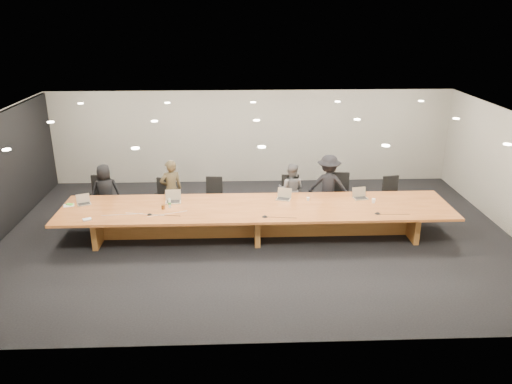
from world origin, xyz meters
TOP-DOWN VIEW (x-y plane):
  - ground at (0.00, 0.00)m, footprint 12.00×12.00m
  - back_wall at (0.00, 4.00)m, footprint 12.00×0.02m
  - conference_table at (0.00, 0.00)m, footprint 9.00×1.80m
  - chair_far_left at (-3.91, 1.19)m, footprint 0.61×0.61m
  - chair_left at (-2.36, 1.28)m, footprint 0.64×0.64m
  - chair_mid_left at (-1.05, 1.31)m, footprint 0.56×0.56m
  - chair_mid_right at (0.92, 1.19)m, footprint 0.57×0.57m
  - chair_right at (2.19, 1.20)m, footprint 0.64×0.64m
  - chair_far_right at (3.57, 1.19)m, footprint 0.60×0.60m
  - person_a at (-3.76, 1.27)m, footprint 0.79×0.61m
  - person_b at (-2.09, 1.18)m, footprint 0.65×0.54m
  - person_c at (0.94, 1.26)m, footprint 0.80×0.70m
  - person_d at (1.88, 1.23)m, footprint 1.13×0.77m
  - laptop_a at (-4.02, 0.30)m, footprint 0.36×0.32m
  - laptop_b at (-1.95, 0.35)m, footprint 0.38×0.29m
  - laptop_d at (0.66, 0.43)m, footprint 0.40×0.34m
  - laptop_e at (2.52, 0.41)m, footprint 0.37×0.30m
  - water_bottle at (-2.00, 0.04)m, footprint 0.07×0.07m
  - amber_mug at (-2.13, -0.06)m, footprint 0.09×0.09m
  - paper_cup_near at (1.24, 0.33)m, footprint 0.09×0.09m
  - paper_cup_far at (2.76, 0.13)m, footprint 0.09×0.09m
  - notepad at (-4.35, 0.24)m, footprint 0.28×0.24m
  - lime_gadget at (-4.33, 0.26)m, footprint 0.18×0.14m
  - av_box at (-3.70, -0.62)m, footprint 0.21×0.19m
  - mic_left at (-2.39, -0.38)m, footprint 0.15×0.15m
  - mic_center at (0.16, -0.61)m, footprint 0.16×0.16m
  - mic_right at (2.68, -0.53)m, footprint 0.16×0.16m

SIDE VIEW (x-z plane):
  - ground at x=0.00m, z-range 0.00..0.00m
  - chair_left at x=-2.36m, z-range 0.00..1.00m
  - chair_mid_left at x=-1.05m, z-range 0.00..1.01m
  - chair_far_right at x=3.57m, z-range 0.00..1.01m
  - conference_table at x=0.00m, z-range 0.15..0.90m
  - chair_mid_right at x=0.92m, z-range 0.00..1.07m
  - chair_right at x=2.19m, z-range 0.00..1.12m
  - chair_far_left at x=-3.91m, z-range 0.00..1.12m
  - person_c at x=0.94m, z-range 0.00..1.39m
  - person_a at x=-3.76m, z-range 0.00..1.42m
  - notepad at x=-4.35m, z-range 0.75..0.76m
  - av_box at x=-3.70m, z-range 0.75..0.78m
  - mic_left at x=-2.39m, z-range 0.75..0.78m
  - mic_center at x=0.16m, z-range 0.75..0.78m
  - mic_right at x=2.68m, z-range 0.75..0.78m
  - person_b at x=-2.09m, z-range 0.00..1.54m
  - lime_gadget at x=-4.33m, z-range 0.76..0.79m
  - paper_cup_near at x=1.24m, z-range 0.75..0.83m
  - amber_mug at x=-2.13m, z-range 0.75..0.85m
  - paper_cup_far at x=2.76m, z-range 0.75..0.85m
  - person_d at x=1.88m, z-range 0.00..1.61m
  - water_bottle at x=-2.00m, z-range 0.75..0.96m
  - laptop_a at x=-4.02m, z-range 0.75..0.99m
  - laptop_e at x=2.52m, z-range 0.75..1.01m
  - laptop_d at x=0.66m, z-range 0.75..1.01m
  - laptop_b at x=-1.95m, z-range 0.75..1.03m
  - back_wall at x=0.00m, z-range 0.00..2.80m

